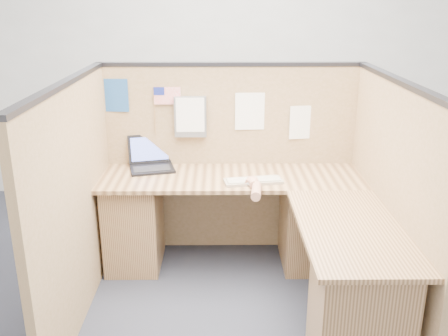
{
  "coord_description": "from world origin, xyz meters",
  "views": [
    {
      "loc": [
        -0.09,
        -2.82,
        1.99
      ],
      "look_at": [
        -0.06,
        0.5,
        0.85
      ],
      "focal_mm": 40.0,
      "sensor_mm": 36.0,
      "label": 1
    }
  ],
  "objects_px": {
    "l_desk": "(259,241)",
    "mouse": "(253,183)",
    "keyboard": "(253,181)",
    "laptop": "(153,160)"
  },
  "relations": [
    {
      "from": "l_desk",
      "to": "mouse",
      "type": "relative_size",
      "value": 19.82
    },
    {
      "from": "l_desk",
      "to": "mouse",
      "type": "distance_m",
      "value": 0.41
    },
    {
      "from": "keyboard",
      "to": "mouse",
      "type": "distance_m",
      "value": 0.06
    },
    {
      "from": "laptop",
      "to": "mouse",
      "type": "xyz_separation_m",
      "value": [
        0.75,
        -0.41,
        -0.04
      ]
    },
    {
      "from": "mouse",
      "to": "l_desk",
      "type": "bearing_deg",
      "value": -78.03
    },
    {
      "from": "keyboard",
      "to": "laptop",
      "type": "bearing_deg",
      "value": 145.87
    },
    {
      "from": "mouse",
      "to": "keyboard",
      "type": "bearing_deg",
      "value": 80.58
    },
    {
      "from": "laptop",
      "to": "keyboard",
      "type": "bearing_deg",
      "value": -38.38
    },
    {
      "from": "l_desk",
      "to": "mouse",
      "type": "height_order",
      "value": "mouse"
    },
    {
      "from": "laptop",
      "to": "mouse",
      "type": "distance_m",
      "value": 0.86
    }
  ]
}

